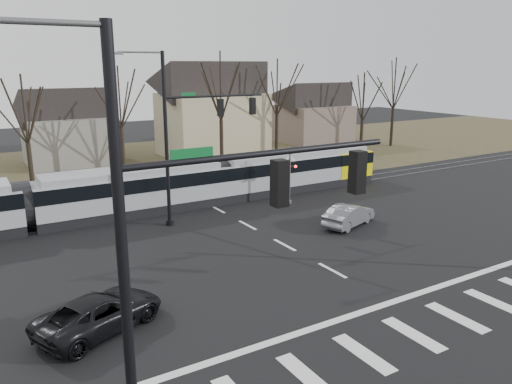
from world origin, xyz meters
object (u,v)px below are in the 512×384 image
tram (131,189)px  suv (100,313)px  rail_crossing_signal (289,177)px  sedan (349,215)px

tram → suv: (-5.57, -13.82, -0.96)m
suv → rail_crossing_signal: bearing=-79.0°
sedan → suv: size_ratio=0.80×
suv → sedan: bearing=-96.8°
tram → sedan: size_ratio=9.27×
tram → sedan: tram is taller
tram → rail_crossing_signal: (10.19, -3.21, 0.25)m
tram → suv: size_ratio=7.46×
sedan → rail_crossing_signal: rail_crossing_signal is taller
rail_crossing_signal → tram: bearing=162.5°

